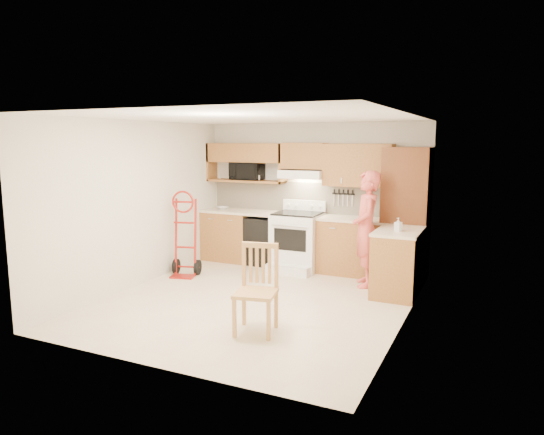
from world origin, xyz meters
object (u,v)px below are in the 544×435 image
Objects in this scene: range at (296,236)px; dining_chair at (256,290)px; hand_truck at (184,238)px; person at (366,229)px; microwave at (247,171)px.

range reaches higher than dining_chair.
dining_chair is (2.15, -1.68, -0.12)m from hand_truck.
dining_chair is at bearing -35.63° from person.
microwave is 2.63m from person.
person is at bearing -17.20° from microwave.
dining_chair is at bearing -52.58° from hand_truck.
range is 1.42m from person.
dining_chair is (0.64, -2.81, -0.07)m from range.
range is at bearing -128.04° from person.
hand_truck is (-0.42, -1.43, -1.02)m from microwave.
microwave reaches higher than range.
person is at bearing -0.71° from hand_truck.
range is 1.89m from hand_truck.
person is 2.50m from dining_chair.
person is (1.31, -0.43, 0.30)m from range.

